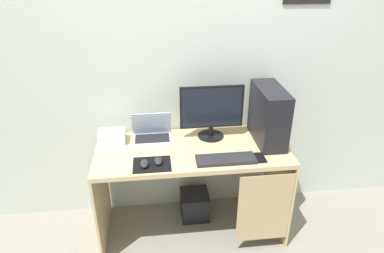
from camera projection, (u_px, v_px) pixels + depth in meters
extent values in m
plane|color=gray|center=(192.00, 227.00, 2.94)|extent=(8.00, 8.00, 0.00)
cube|color=beige|center=(187.00, 66.00, 2.66)|extent=(4.00, 0.04, 2.60)
cube|color=tan|center=(192.00, 150.00, 2.59)|extent=(1.43, 0.63, 0.03)
cube|color=tan|center=(102.00, 198.00, 2.70)|extent=(0.02, 0.63, 0.74)
cube|color=tan|center=(277.00, 185.00, 2.84)|extent=(0.02, 0.63, 0.74)
cube|color=tan|center=(264.00, 209.00, 2.53)|extent=(0.40, 0.01, 0.59)
cube|color=black|center=(269.00, 115.00, 2.60)|extent=(0.19, 0.45, 0.43)
cylinder|color=black|center=(211.00, 136.00, 2.74)|extent=(0.20, 0.20, 0.01)
cylinder|color=black|center=(211.00, 131.00, 2.72)|extent=(0.04, 0.04, 0.08)
cube|color=black|center=(212.00, 107.00, 2.62)|extent=(0.49, 0.02, 0.34)
cube|color=black|center=(212.00, 108.00, 2.61)|extent=(0.46, 0.00, 0.31)
cube|color=#B7BCC6|center=(152.00, 140.00, 2.67)|extent=(0.30, 0.22, 0.01)
cube|color=black|center=(152.00, 138.00, 2.69)|extent=(0.26, 0.14, 0.00)
cube|color=#B7BCC6|center=(151.00, 123.00, 2.69)|extent=(0.30, 0.07, 0.20)
cube|color=#ADC1E5|center=(152.00, 124.00, 2.69)|extent=(0.28, 0.06, 0.18)
cube|color=white|center=(112.00, 137.00, 2.64)|extent=(0.20, 0.14, 0.09)
cube|color=#232326|center=(226.00, 159.00, 2.42)|extent=(0.42, 0.14, 0.02)
cube|color=black|center=(152.00, 164.00, 2.38)|extent=(0.26, 0.20, 0.00)
ellipsoid|color=#232326|center=(158.00, 161.00, 2.39)|extent=(0.06, 0.10, 0.03)
ellipsoid|color=#232326|center=(144.00, 164.00, 2.35)|extent=(0.06, 0.10, 0.03)
cube|color=black|center=(260.00, 158.00, 2.45)|extent=(0.07, 0.13, 0.01)
cube|color=black|center=(195.00, 205.00, 3.01)|extent=(0.24, 0.24, 0.24)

